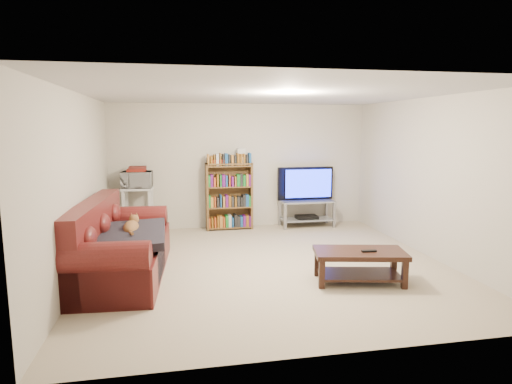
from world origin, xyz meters
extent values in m
plane|color=#C0AF8E|center=(0.00, 0.00, 0.00)|extent=(5.00, 5.00, 0.00)
plane|color=white|center=(0.00, 0.00, 2.40)|extent=(5.00, 5.00, 0.00)
plane|color=beige|center=(0.00, 2.50, 1.20)|extent=(5.00, 0.00, 5.00)
plane|color=beige|center=(0.00, -2.50, 1.20)|extent=(5.00, 0.00, 5.00)
plane|color=beige|center=(-2.50, 0.00, 1.20)|extent=(0.00, 5.00, 5.00)
plane|color=beige|center=(2.50, 0.00, 1.20)|extent=(0.00, 5.00, 5.00)
cube|color=#5A1817|center=(-1.97, -0.06, 0.22)|extent=(1.16, 2.41, 0.45)
cube|color=#5A1817|center=(-2.35, -0.04, 0.51)|extent=(0.41, 2.36, 0.98)
cube|color=#5A1817|center=(-2.04, -1.12, 0.28)|extent=(0.98, 0.30, 0.57)
cube|color=#5A1817|center=(-1.90, 0.99, 0.28)|extent=(0.98, 0.30, 0.57)
cube|color=black|center=(-1.88, -0.23, 0.58)|extent=(0.93, 1.19, 0.19)
cube|color=black|center=(0.99, -0.88, 0.38)|extent=(1.22, 0.78, 0.06)
cube|color=black|center=(0.99, -0.88, 0.10)|extent=(1.10, 0.70, 0.03)
cube|color=black|center=(0.45, -1.00, 0.18)|extent=(0.08, 0.08, 0.35)
cube|color=black|center=(1.44, -1.20, 0.18)|extent=(0.08, 0.08, 0.35)
cube|color=black|center=(0.54, -0.56, 0.18)|extent=(0.08, 0.08, 0.35)
cube|color=black|center=(1.53, -0.77, 0.18)|extent=(0.08, 0.08, 0.35)
cube|color=black|center=(1.08, -0.95, 0.42)|extent=(0.19, 0.06, 0.02)
cube|color=#999EA3|center=(1.27, 2.22, 0.51)|extent=(1.06, 0.48, 0.03)
cube|color=#999EA3|center=(1.27, 2.22, 0.15)|extent=(1.00, 0.46, 0.02)
cube|color=gray|center=(0.77, 2.00, 0.26)|extent=(0.05, 0.05, 0.53)
cube|color=gray|center=(1.77, 2.01, 0.26)|extent=(0.05, 0.05, 0.53)
cube|color=gray|center=(0.77, 2.42, 0.26)|extent=(0.05, 0.05, 0.53)
cube|color=gray|center=(1.76, 2.43, 0.26)|extent=(0.05, 0.05, 0.53)
imported|color=black|center=(1.27, 2.22, 0.85)|extent=(1.13, 0.16, 0.65)
cube|color=black|center=(1.27, 2.22, 0.19)|extent=(0.42, 0.30, 0.06)
cube|color=brown|center=(-0.69, 2.29, 0.64)|extent=(0.04, 0.28, 1.28)
cube|color=brown|center=(0.16, 2.29, 0.64)|extent=(0.04, 0.28, 1.28)
cube|color=brown|center=(-0.27, 2.29, 1.27)|extent=(0.89, 0.28, 0.03)
cube|color=maroon|center=(-0.46, 2.29, 1.32)|extent=(0.26, 0.20, 0.07)
cube|color=silver|center=(-1.96, 2.21, 0.85)|extent=(0.57, 0.43, 0.04)
cube|color=silver|center=(-1.96, 2.21, 0.30)|extent=(0.51, 0.39, 0.03)
cube|color=silver|center=(-2.20, 2.07, 0.41)|extent=(0.05, 0.05, 0.83)
cube|color=silver|center=(-1.74, 2.04, 0.41)|extent=(0.05, 0.05, 0.83)
cube|color=silver|center=(-2.18, 2.38, 0.41)|extent=(0.05, 0.05, 0.83)
cube|color=silver|center=(-1.72, 2.35, 0.41)|extent=(0.05, 0.05, 0.83)
imported|color=silver|center=(-1.96, 2.21, 1.01)|extent=(0.56, 0.40, 0.30)
cube|color=maroon|center=(-1.96, 2.21, 1.19)|extent=(0.33, 0.30, 0.05)
camera|label=1|loc=(-1.27, -5.76, 1.95)|focal=30.00mm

